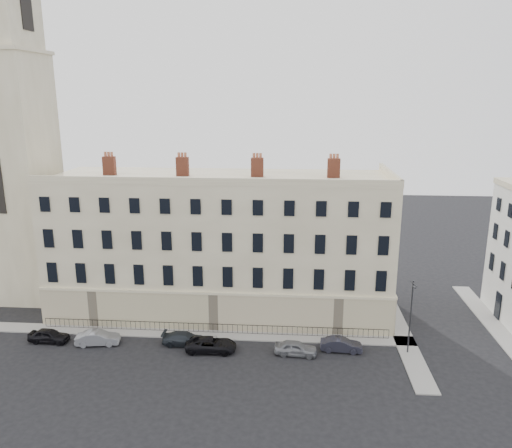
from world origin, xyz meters
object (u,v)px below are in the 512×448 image
(car_e, at_px, (296,348))
(car_f, at_px, (341,345))
(car_d, at_px, (211,345))
(streetlamp, at_px, (411,314))
(car_c, at_px, (185,339))
(car_a, at_px, (49,336))
(car_b, at_px, (98,338))

(car_e, height_order, car_f, car_e)
(car_d, height_order, streetlamp, streetlamp)
(car_c, bearing_deg, car_e, -94.72)
(car_a, distance_m, car_d, 16.07)
(car_e, xyz_separation_m, car_f, (4.26, 1.00, -0.03))
(car_b, height_order, car_e, car_b)
(car_d, bearing_deg, car_e, -92.13)
(car_b, distance_m, streetlamp, 29.66)
(car_e, bearing_deg, streetlamp, -79.99)
(streetlamp, bearing_deg, car_a, 171.16)
(car_a, height_order, car_f, car_a)
(car_e, bearing_deg, car_a, 93.29)
(car_a, xyz_separation_m, streetlamp, (34.42, 0.26, 3.35))
(car_a, height_order, car_e, car_e)
(car_a, relative_size, car_b, 0.95)
(car_c, xyz_separation_m, car_f, (14.94, -0.09, 0.02))
(car_a, relative_size, streetlamp, 0.54)
(car_a, distance_m, car_c, 13.33)
(car_a, distance_m, car_b, 4.95)
(car_b, relative_size, streetlamp, 0.57)
(car_b, height_order, car_c, car_b)
(car_a, xyz_separation_m, car_c, (13.33, 0.41, -0.04))
(car_a, bearing_deg, car_f, -87.27)
(car_e, relative_size, streetlamp, 0.55)
(car_f, distance_m, streetlamp, 7.01)
(car_d, bearing_deg, car_c, 68.25)
(car_a, bearing_deg, car_d, -90.04)
(car_b, bearing_deg, streetlamp, -98.06)
(car_c, bearing_deg, car_b, 94.93)
(car_c, xyz_separation_m, streetlamp, (21.09, -0.16, 3.39))
(car_a, bearing_deg, car_e, -89.54)
(car_f, relative_size, streetlamp, 0.54)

